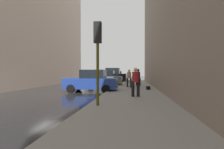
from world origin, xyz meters
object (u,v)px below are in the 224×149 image
object	(u,v)px
parked_blue_sedan	(92,81)
parked_black_suv	(112,76)
pedestrian_with_fedora	(138,76)
pedestrian_in_red_jacket	(136,80)
parked_red_hatchback	(116,76)
traffic_light	(98,45)
parked_gray_coupe	(104,79)
duffel_bag	(148,88)
fire_hydrant	(120,82)
pedestrian_in_tan_coat	(129,77)
rolling_suitcase	(132,84)

from	to	relation	value
parked_blue_sedan	parked_black_suv	bearing A→B (deg)	90.00
pedestrian_with_fedora	pedestrian_in_red_jacket	bearing A→B (deg)	-92.47
parked_red_hatchback	traffic_light	xyz separation A→B (m)	(1.85, -25.58, 1.91)
traffic_light	pedestrian_with_fedora	xyz separation A→B (m)	(2.03, 11.69, -1.62)
parked_red_hatchback	pedestrian_in_red_jacket	size ratio (longest dim) A/B	2.50
parked_gray_coupe	traffic_light	world-z (taller)	traffic_light
parked_gray_coupe	pedestrian_with_fedora	bearing A→B (deg)	-14.55
parked_blue_sedan	pedestrian_with_fedora	xyz separation A→B (m)	(3.88, 5.27, 0.29)
parked_blue_sedan	duffel_bag	size ratio (longest dim) A/B	9.57
fire_hydrant	parked_gray_coupe	bearing A→B (deg)	173.54
parked_gray_coupe	pedestrian_in_tan_coat	xyz separation A→B (m)	(2.93, -2.70, 0.26)
pedestrian_in_red_jacket	rolling_suitcase	xyz separation A→B (m)	(-0.28, 6.22, -0.61)
parked_red_hatchback	pedestrian_in_red_jacket	xyz separation A→B (m)	(3.51, -22.59, 0.26)
parked_red_hatchback	duffel_bag	size ratio (longest dim) A/B	9.70
duffel_bag	pedestrian_in_tan_coat	bearing A→B (deg)	121.56
pedestrian_in_tan_coat	pedestrian_with_fedora	xyz separation A→B (m)	(0.95, 1.69, 0.03)
parked_blue_sedan	parked_gray_coupe	bearing A→B (deg)	90.00
parked_red_hatchback	pedestrian_in_tan_coat	world-z (taller)	pedestrian_in_tan_coat
parked_black_suv	pedestrian_with_fedora	bearing A→B (deg)	-63.86
pedestrian_with_fedora	duffel_bag	bearing A→B (deg)	-80.83
parked_gray_coupe	fire_hydrant	xyz separation A→B (m)	(1.80, -0.20, -0.35)
fire_hydrant	rolling_suitcase	size ratio (longest dim) A/B	0.68
pedestrian_with_fedora	traffic_light	bearing A→B (deg)	-99.84
pedestrian_with_fedora	pedestrian_in_red_jacket	distance (m)	8.71
parked_black_suv	parked_blue_sedan	bearing A→B (deg)	-90.00
parked_black_suv	fire_hydrant	xyz separation A→B (m)	(1.80, -7.11, -0.54)
pedestrian_in_red_jacket	rolling_suitcase	size ratio (longest dim) A/B	1.64
parked_blue_sedan	duffel_bag	xyz separation A→B (m)	(4.59, 0.87, -0.56)
fire_hydrant	pedestrian_in_red_jacket	size ratio (longest dim) A/B	0.41
parked_black_suv	pedestrian_with_fedora	world-z (taller)	parked_black_suv
parked_gray_coupe	duffel_bag	size ratio (longest dim) A/B	9.63
parked_red_hatchback	pedestrian_with_fedora	xyz separation A→B (m)	(3.88, -13.89, 0.29)
parked_red_hatchback	traffic_light	world-z (taller)	traffic_light
fire_hydrant	pedestrian_in_red_jacket	bearing A→B (deg)	-79.85
parked_black_suv	pedestrian_in_tan_coat	bearing A→B (deg)	-73.03
parked_black_suv	pedestrian_in_tan_coat	distance (m)	10.04
parked_blue_sedan	parked_red_hatchback	distance (m)	19.16
pedestrian_in_tan_coat	pedestrian_with_fedora	distance (m)	1.94
parked_blue_sedan	parked_black_suv	world-z (taller)	parked_black_suv
fire_hydrant	traffic_light	xyz separation A→B (m)	(0.05, -12.49, 2.26)
parked_red_hatchback	rolling_suitcase	distance (m)	16.69
parked_black_suv	fire_hydrant	distance (m)	7.35
parked_black_suv	parked_gray_coupe	bearing A→B (deg)	-90.00
traffic_light	duffel_bag	world-z (taller)	traffic_light
traffic_light	rolling_suitcase	distance (m)	9.58
parked_black_suv	parked_red_hatchback	bearing A→B (deg)	90.00
pedestrian_in_red_jacket	duffel_bag	world-z (taller)	pedestrian_in_red_jacket
parked_red_hatchback	duffel_bag	bearing A→B (deg)	-75.91
rolling_suitcase	duffel_bag	xyz separation A→B (m)	(1.36, -1.91, -0.20)
parked_gray_coupe	pedestrian_with_fedora	distance (m)	4.02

